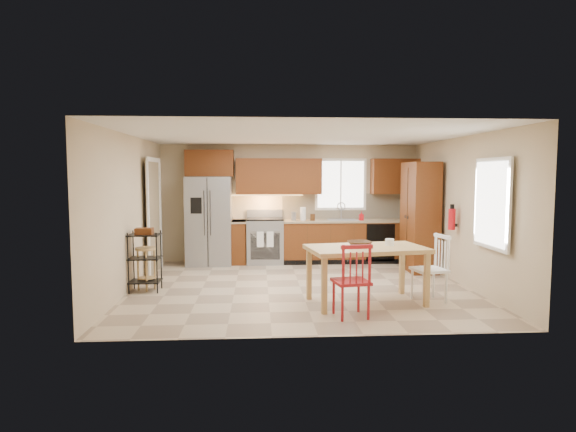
# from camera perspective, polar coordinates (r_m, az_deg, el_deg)

# --- Properties ---
(floor) EXTENTS (5.50, 5.50, 0.00)m
(floor) POSITION_cam_1_polar(r_m,az_deg,el_deg) (8.12, 1.41, -8.36)
(floor) COLOR tan
(floor) RESTS_ON ground
(ceiling) EXTENTS (5.50, 5.00, 0.02)m
(ceiling) POSITION_cam_1_polar(r_m,az_deg,el_deg) (7.92, 1.45, 9.53)
(ceiling) COLOR silver
(ceiling) RESTS_ON ground
(wall_back) EXTENTS (5.50, 0.02, 2.50)m
(wall_back) POSITION_cam_1_polar(r_m,az_deg,el_deg) (10.41, 0.24, 1.56)
(wall_back) COLOR #CCB793
(wall_back) RESTS_ON ground
(wall_front) EXTENTS (5.50, 0.02, 2.50)m
(wall_front) POSITION_cam_1_polar(r_m,az_deg,el_deg) (5.45, 3.72, -1.60)
(wall_front) COLOR #CCB793
(wall_front) RESTS_ON ground
(wall_left) EXTENTS (0.02, 5.00, 2.50)m
(wall_left) POSITION_cam_1_polar(r_m,az_deg,el_deg) (8.16, -18.19, 0.36)
(wall_left) COLOR #CCB793
(wall_left) RESTS_ON ground
(wall_right) EXTENTS (0.02, 5.00, 2.50)m
(wall_right) POSITION_cam_1_polar(r_m,az_deg,el_deg) (8.61, 19.99, 0.54)
(wall_right) COLOR #CCB793
(wall_right) RESTS_ON ground
(refrigerator) EXTENTS (0.92, 0.75, 1.82)m
(refrigerator) POSITION_cam_1_polar(r_m,az_deg,el_deg) (10.09, -9.30, -0.55)
(refrigerator) COLOR gray
(refrigerator) RESTS_ON floor
(range_stove) EXTENTS (0.76, 0.63, 0.92)m
(range_stove) POSITION_cam_1_polar(r_m,az_deg,el_deg) (10.15, -2.75, -3.02)
(range_stove) COLOR gray
(range_stove) RESTS_ON floor
(base_cabinet_narrow) EXTENTS (0.30, 0.60, 0.90)m
(base_cabinet_narrow) POSITION_cam_1_polar(r_m,az_deg,el_deg) (10.18, -5.85, -3.07)
(base_cabinet_narrow) COLOR #5B2F10
(base_cabinet_narrow) RESTS_ON floor
(base_cabinet_run) EXTENTS (2.92, 0.60, 0.90)m
(base_cabinet_run) POSITION_cam_1_polar(r_m,az_deg,el_deg) (10.36, 7.49, -2.95)
(base_cabinet_run) COLOR #5B2F10
(base_cabinet_run) RESTS_ON floor
(dishwasher) EXTENTS (0.60, 0.02, 0.78)m
(dishwasher) POSITION_cam_1_polar(r_m,az_deg,el_deg) (10.20, 10.90, -3.12)
(dishwasher) COLOR black
(dishwasher) RESTS_ON floor
(backsplash) EXTENTS (2.92, 0.03, 0.55)m
(backsplash) POSITION_cam_1_polar(r_m,az_deg,el_deg) (10.56, 7.24, 1.16)
(backsplash) COLOR beige
(backsplash) RESTS_ON wall_back
(upper_over_fridge) EXTENTS (1.00, 0.35, 0.55)m
(upper_over_fridge) POSITION_cam_1_polar(r_m,az_deg,el_deg) (10.25, -9.28, 6.19)
(upper_over_fridge) COLOR #5F2B0F
(upper_over_fridge) RESTS_ON wall_back
(upper_left_block) EXTENTS (1.80, 0.35, 0.75)m
(upper_left_block) POSITION_cam_1_polar(r_m,az_deg,el_deg) (10.20, -1.10, 4.72)
(upper_left_block) COLOR #5F2B0F
(upper_left_block) RESTS_ON wall_back
(upper_right_block) EXTENTS (1.00, 0.35, 0.75)m
(upper_right_block) POSITION_cam_1_polar(r_m,az_deg,el_deg) (10.61, 12.56, 4.61)
(upper_right_block) COLOR #5F2B0F
(upper_right_block) RESTS_ON wall_back
(window_back) EXTENTS (1.12, 0.04, 1.12)m
(window_back) POSITION_cam_1_polar(r_m,az_deg,el_deg) (10.50, 6.26, 3.74)
(window_back) COLOR white
(window_back) RESTS_ON wall_back
(sink) EXTENTS (0.62, 0.46, 0.16)m
(sink) POSITION_cam_1_polar(r_m,az_deg,el_deg) (10.28, 6.48, -0.70)
(sink) COLOR gray
(sink) RESTS_ON base_cabinet_run
(undercab_glow) EXTENTS (1.60, 0.30, 0.01)m
(undercab_glow) POSITION_cam_1_polar(r_m,az_deg,el_deg) (10.18, -2.78, 2.49)
(undercab_glow) COLOR #FFBF66
(undercab_glow) RESTS_ON wall_back
(soap_bottle) EXTENTS (0.09, 0.09, 0.19)m
(soap_bottle) POSITION_cam_1_polar(r_m,az_deg,el_deg) (10.24, 8.68, 0.02)
(soap_bottle) COLOR red
(soap_bottle) RESTS_ON base_cabinet_run
(paper_towel) EXTENTS (0.12, 0.12, 0.28)m
(paper_towel) POSITION_cam_1_polar(r_m,az_deg,el_deg) (10.10, 1.78, 0.26)
(paper_towel) COLOR white
(paper_towel) RESTS_ON base_cabinet_run
(canister_steel) EXTENTS (0.11, 0.11, 0.18)m
(canister_steel) POSITION_cam_1_polar(r_m,az_deg,el_deg) (10.08, 0.65, -0.03)
(canister_steel) COLOR gray
(canister_steel) RESTS_ON base_cabinet_run
(canister_wood) EXTENTS (0.10, 0.10, 0.14)m
(canister_wood) POSITION_cam_1_polar(r_m,az_deg,el_deg) (10.09, 2.93, -0.15)
(canister_wood) COLOR #472C13
(canister_wood) RESTS_ON base_cabinet_run
(pantry) EXTENTS (0.50, 0.95, 2.10)m
(pantry) POSITION_cam_1_polar(r_m,az_deg,el_deg) (9.62, 15.36, -0.10)
(pantry) COLOR #5B2F10
(pantry) RESTS_ON floor
(fire_extinguisher) EXTENTS (0.12, 0.12, 0.36)m
(fire_extinguisher) POSITION_cam_1_polar(r_m,az_deg,el_deg) (8.71, 18.85, -0.37)
(fire_extinguisher) COLOR red
(fire_extinguisher) RESTS_ON wall_right
(window_right) EXTENTS (0.04, 1.02, 1.32)m
(window_right) POSITION_cam_1_polar(r_m,az_deg,el_deg) (7.53, 23.04, 1.37)
(window_right) COLOR white
(window_right) RESTS_ON wall_right
(doorway) EXTENTS (0.04, 0.95, 2.10)m
(doorway) POSITION_cam_1_polar(r_m,az_deg,el_deg) (9.42, -15.70, -0.21)
(doorway) COLOR #8C7A59
(doorway) RESTS_ON wall_left
(dining_table) EXTENTS (1.79, 1.19, 0.81)m
(dining_table) POSITION_cam_1_polar(r_m,az_deg,el_deg) (7.11, 9.25, -6.98)
(dining_table) COLOR tan
(dining_table) RESTS_ON floor
(chair_red) EXTENTS (0.53, 0.53, 0.98)m
(chair_red) POSITION_cam_1_polar(r_m,az_deg,el_deg) (6.40, 7.47, -7.54)
(chair_red) COLOR #A6191E
(chair_red) RESTS_ON floor
(chair_white) EXTENTS (0.53, 0.53, 0.98)m
(chair_white) POSITION_cam_1_polar(r_m,az_deg,el_deg) (7.41, 16.39, -5.98)
(chair_white) COLOR white
(chair_white) RESTS_ON floor
(table_bowl) EXTENTS (0.39, 0.39, 0.08)m
(table_bowl) POSITION_cam_1_polar(r_m,az_deg,el_deg) (7.02, 8.46, -3.68)
(table_bowl) COLOR #472C13
(table_bowl) RESTS_ON dining_table
(table_jar) EXTENTS (0.15, 0.15, 0.15)m
(table_jar) POSITION_cam_1_polar(r_m,az_deg,el_deg) (7.22, 11.94, -3.23)
(table_jar) COLOR white
(table_jar) RESTS_ON dining_table
(bar_stool) EXTENTS (0.45, 0.45, 0.70)m
(bar_stool) POSITION_cam_1_polar(r_m,az_deg,el_deg) (8.15, -16.43, -6.01)
(bar_stool) COLOR tan
(bar_stool) RESTS_ON floor
(utility_cart) EXTENTS (0.48, 0.38, 0.96)m
(utility_cart) POSITION_cam_1_polar(r_m,az_deg,el_deg) (8.04, -16.59, -5.18)
(utility_cart) COLOR black
(utility_cart) RESTS_ON floor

